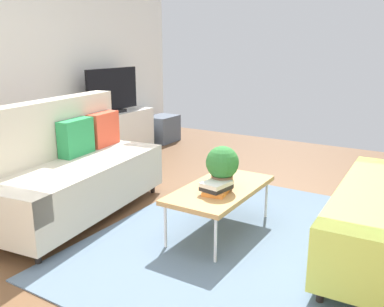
{
  "coord_description": "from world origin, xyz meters",
  "views": [
    {
      "loc": [
        -3.0,
        -1.73,
        1.62
      ],
      "look_at": [
        0.13,
        0.21,
        0.65
      ],
      "focal_mm": 39.13,
      "sensor_mm": 36.0,
      "label": 1
    }
  ],
  "objects_px": {
    "couch_beige": "(70,170)",
    "storage_trunk": "(163,129)",
    "tv_console": "(114,134)",
    "bottle_2": "(104,109)",
    "vase_0": "(80,112)",
    "coffee_table": "(220,190)",
    "potted_plant": "(222,166)",
    "table_book_0": "(216,191)",
    "bottle_0": "(94,112)",
    "tv": "(113,91)",
    "bottle_1": "(99,108)"
  },
  "relations": [
    {
      "from": "bottle_1",
      "to": "vase_0",
      "type": "bearing_deg",
      "value": 161.48
    },
    {
      "from": "tv",
      "to": "table_book_0",
      "type": "xyz_separation_m",
      "value": [
        -1.66,
        -2.62,
        -0.52
      ]
    },
    {
      "from": "tv",
      "to": "bottle_2",
      "type": "height_order",
      "value": "tv"
    },
    {
      "from": "bottle_1",
      "to": "table_book_0",
      "type": "bearing_deg",
      "value": -117.45
    },
    {
      "from": "coffee_table",
      "to": "potted_plant",
      "type": "height_order",
      "value": "potted_plant"
    },
    {
      "from": "tv",
      "to": "bottle_0",
      "type": "bearing_deg",
      "value": -177.21
    },
    {
      "from": "couch_beige",
      "to": "tv_console",
      "type": "distance_m",
      "value": 2.24
    },
    {
      "from": "tv_console",
      "to": "bottle_2",
      "type": "bearing_deg",
      "value": -169.69
    },
    {
      "from": "couch_beige",
      "to": "bottle_0",
      "type": "xyz_separation_m",
      "value": [
        1.49,
        1.13,
        0.26
      ]
    },
    {
      "from": "storage_trunk",
      "to": "vase_0",
      "type": "xyz_separation_m",
      "value": [
        -1.68,
        0.15,
        0.5
      ]
    },
    {
      "from": "coffee_table",
      "to": "bottle_2",
      "type": "height_order",
      "value": "bottle_2"
    },
    {
      "from": "storage_trunk",
      "to": "potted_plant",
      "type": "height_order",
      "value": "potted_plant"
    },
    {
      "from": "bottle_1",
      "to": "bottle_2",
      "type": "relative_size",
      "value": 1.23
    },
    {
      "from": "tv_console",
      "to": "potted_plant",
      "type": "distance_m",
      "value": 3.06
    },
    {
      "from": "coffee_table",
      "to": "bottle_0",
      "type": "bearing_deg",
      "value": 66.7
    },
    {
      "from": "bottle_2",
      "to": "bottle_1",
      "type": "bearing_deg",
      "value": 180.0
    },
    {
      "from": "table_book_0",
      "to": "couch_beige",
      "type": "bearing_deg",
      "value": 99.33
    },
    {
      "from": "storage_trunk",
      "to": "couch_beige",
      "type": "bearing_deg",
      "value": -160.32
    },
    {
      "from": "tv_console",
      "to": "vase_0",
      "type": "distance_m",
      "value": 0.71
    },
    {
      "from": "bottle_0",
      "to": "vase_0",
      "type": "bearing_deg",
      "value": 152.11
    },
    {
      "from": "vase_0",
      "to": "bottle_1",
      "type": "bearing_deg",
      "value": -18.52
    },
    {
      "from": "coffee_table",
      "to": "tv_console",
      "type": "xyz_separation_m",
      "value": [
        1.51,
        2.6,
        -0.07
      ]
    },
    {
      "from": "potted_plant",
      "to": "vase_0",
      "type": "xyz_separation_m",
      "value": [
        0.96,
        2.68,
        0.1
      ]
    },
    {
      "from": "table_book_0",
      "to": "bottle_0",
      "type": "distance_m",
      "value": 2.9
    },
    {
      "from": "tv_console",
      "to": "storage_trunk",
      "type": "bearing_deg",
      "value": -5.19
    },
    {
      "from": "tv_console",
      "to": "potted_plant",
      "type": "xyz_separation_m",
      "value": [
        -1.54,
        -2.63,
        0.31
      ]
    },
    {
      "from": "table_book_0",
      "to": "bottle_0",
      "type": "bearing_deg",
      "value": 64.28
    },
    {
      "from": "tv_console",
      "to": "bottle_2",
      "type": "height_order",
      "value": "bottle_2"
    },
    {
      "from": "storage_trunk",
      "to": "vase_0",
      "type": "relative_size",
      "value": 3.15
    },
    {
      "from": "coffee_table",
      "to": "storage_trunk",
      "type": "xyz_separation_m",
      "value": [
        2.61,
        2.5,
        -0.17
      ]
    },
    {
      "from": "storage_trunk",
      "to": "bottle_2",
      "type": "relative_size",
      "value": 2.93
    },
    {
      "from": "table_book_0",
      "to": "bottle_2",
      "type": "height_order",
      "value": "bottle_2"
    },
    {
      "from": "couch_beige",
      "to": "storage_trunk",
      "type": "relative_size",
      "value": 3.83
    },
    {
      "from": "storage_trunk",
      "to": "bottle_0",
      "type": "height_order",
      "value": "bottle_0"
    },
    {
      "from": "table_book_0",
      "to": "bottle_0",
      "type": "height_order",
      "value": "bottle_0"
    },
    {
      "from": "bottle_2",
      "to": "tv",
      "type": "bearing_deg",
      "value": 5.2
    },
    {
      "from": "coffee_table",
      "to": "vase_0",
      "type": "bearing_deg",
      "value": 70.61
    },
    {
      "from": "coffee_table",
      "to": "storage_trunk",
      "type": "distance_m",
      "value": 3.62
    },
    {
      "from": "tv",
      "to": "table_book_0",
      "type": "height_order",
      "value": "tv"
    },
    {
      "from": "bottle_0",
      "to": "bottle_1",
      "type": "bearing_deg",
      "value": 0.0
    },
    {
      "from": "potted_plant",
      "to": "table_book_0",
      "type": "height_order",
      "value": "potted_plant"
    },
    {
      "from": "coffee_table",
      "to": "bottle_1",
      "type": "xyz_separation_m",
      "value": [
        1.2,
        2.56,
        0.36
      ]
    },
    {
      "from": "couch_beige",
      "to": "bottle_0",
      "type": "bearing_deg",
      "value": -150.07
    },
    {
      "from": "storage_trunk",
      "to": "vase_0",
      "type": "height_order",
      "value": "vase_0"
    },
    {
      "from": "table_book_0",
      "to": "bottle_1",
      "type": "bearing_deg",
      "value": 62.55
    },
    {
      "from": "coffee_table",
      "to": "tv_console",
      "type": "bearing_deg",
      "value": 59.8
    },
    {
      "from": "bottle_1",
      "to": "tv",
      "type": "bearing_deg",
      "value": 3.68
    },
    {
      "from": "bottle_0",
      "to": "bottle_2",
      "type": "height_order",
      "value": "bottle_2"
    },
    {
      "from": "vase_0",
      "to": "bottle_1",
      "type": "xyz_separation_m",
      "value": [
        0.27,
        -0.09,
        0.03
      ]
    },
    {
      "from": "tv",
      "to": "bottle_0",
      "type": "distance_m",
      "value": 0.48
    }
  ]
}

